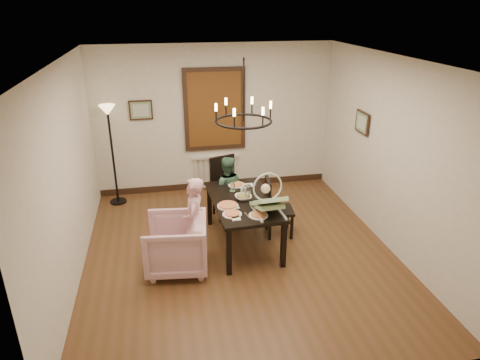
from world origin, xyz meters
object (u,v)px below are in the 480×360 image
object	(u,v)px
chair_far	(228,188)
elderly_woman	(194,229)
armchair	(176,244)
seated_man	(227,195)
drinking_glass	(248,196)
dining_table	(243,205)
floor_lamp	(113,157)
chair_right	(279,207)
baby_bouncer	(268,200)

from	to	relation	value
chair_far	elderly_woman	size ratio (longest dim) A/B	0.98
chair_far	armchair	distance (m)	1.74
armchair	seated_man	distance (m)	1.55
drinking_glass	dining_table	bearing A→B (deg)	138.44
elderly_woman	seated_man	distance (m)	1.31
seated_man	floor_lamp	bearing A→B (deg)	-22.18
floor_lamp	armchair	bearing A→B (deg)	-67.91
armchair	floor_lamp	world-z (taller)	floor_lamp
elderly_woman	seated_man	world-z (taller)	elderly_woman
dining_table	chair_right	size ratio (longest dim) A/B	1.70
dining_table	armchair	bearing A→B (deg)	-158.49
chair_far	chair_right	distance (m)	1.04
chair_right	drinking_glass	world-z (taller)	chair_right
dining_table	seated_man	bearing A→B (deg)	96.25
chair_far	baby_bouncer	world-z (taller)	baby_bouncer
chair_far	armchair	size ratio (longest dim) A/B	1.24
seated_man	baby_bouncer	xyz separation A→B (m)	(0.37, -1.25, 0.47)
armchair	floor_lamp	distance (m)	2.60
dining_table	chair_far	distance (m)	0.97
elderly_woman	chair_right	bearing A→B (deg)	122.71
armchair	dining_table	bearing A→B (deg)	120.94
chair_right	chair_far	bearing A→B (deg)	47.74
dining_table	baby_bouncer	world-z (taller)	baby_bouncer
dining_table	chair_right	world-z (taller)	chair_right
chair_right	armchair	world-z (taller)	chair_right
chair_right	baby_bouncer	xyz separation A→B (m)	(-0.37, -0.66, 0.47)
baby_bouncer	drinking_glass	xyz separation A→B (m)	(-0.20, 0.43, -0.13)
armchair	elderly_woman	distance (m)	0.33
baby_bouncer	elderly_woman	bearing A→B (deg)	169.68
drinking_glass	chair_far	bearing A→B (deg)	96.93
chair_right	armchair	xyz separation A→B (m)	(-1.66, -0.65, -0.10)
dining_table	drinking_glass	xyz separation A→B (m)	(0.05, -0.05, 0.16)
baby_bouncer	armchair	bearing A→B (deg)	175.69
chair_far	elderly_woman	world-z (taller)	elderly_woman
chair_right	elderly_woman	size ratio (longest dim) A/B	0.90
seated_man	baby_bouncer	world-z (taller)	baby_bouncer
chair_right	seated_man	xyz separation A→B (m)	(-0.74, 0.59, 0.00)
elderly_woman	baby_bouncer	world-z (taller)	baby_bouncer
dining_table	floor_lamp	world-z (taller)	floor_lamp
dining_table	armchair	xyz separation A→B (m)	(-1.04, -0.47, -0.28)
chair_far	elderly_woman	xyz separation A→B (m)	(-0.71, -1.33, 0.01)
elderly_woman	floor_lamp	xyz separation A→B (m)	(-1.23, 2.26, 0.36)
armchair	baby_bouncer	bearing A→B (deg)	96.14
chair_right	seated_man	world-z (taller)	same
seated_man	floor_lamp	world-z (taller)	floor_lamp
chair_far	elderly_woman	bearing A→B (deg)	-137.15
drinking_glass	floor_lamp	size ratio (longest dim) A/B	0.08
elderly_woman	floor_lamp	bearing A→B (deg)	-140.19
chair_right	armchair	bearing A→B (deg)	117.66
baby_bouncer	drinking_glass	distance (m)	0.49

